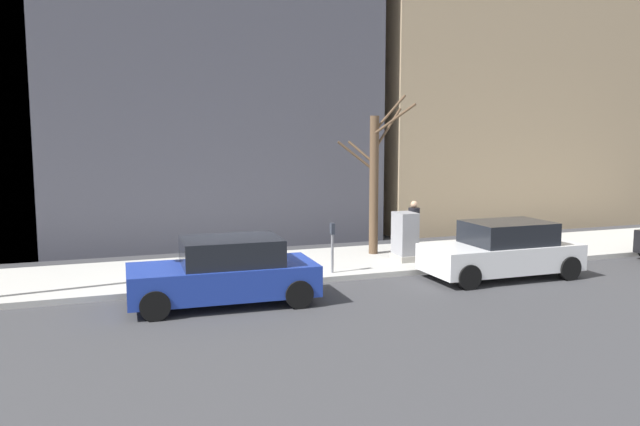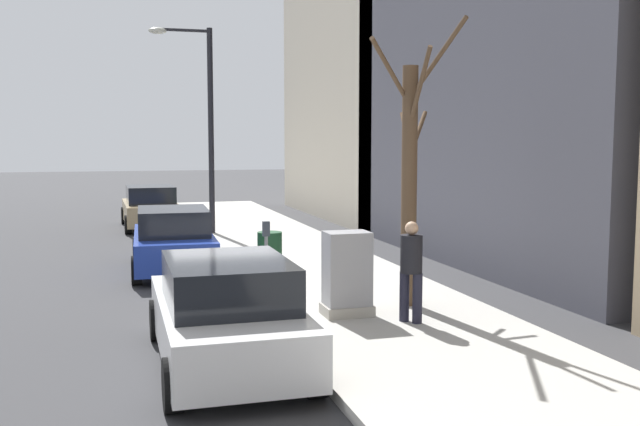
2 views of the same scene
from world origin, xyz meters
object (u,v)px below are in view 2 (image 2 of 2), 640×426
at_px(parking_meter, 266,247).
at_px(utility_box, 347,275).
at_px(parked_car_tan, 150,208).
at_px(bare_tree, 410,176).
at_px(parked_car_white, 227,314).
at_px(streetlamp, 202,112).
at_px(trash_bin, 270,252).
at_px(parked_car_blue, 173,241).
at_px(pedestrian_near_meter, 411,266).

distance_m(parking_meter, utility_box, 2.75).
xyz_separation_m(parked_car_tan, bare_tree, (3.85, -14.29, 1.75)).
relative_size(parked_car_white, bare_tree, 0.85).
relative_size(streetlamp, trash_bin, 7.22).
relative_size(parked_car_tan, bare_tree, 0.85).
relative_size(parked_car_tan, streetlamp, 0.65).
height_order(parked_car_white, parked_car_tan, same).
distance_m(parked_car_blue, parking_meter, 3.60).
relative_size(streetlamp, bare_tree, 1.31).
bearing_deg(pedestrian_near_meter, parked_car_white, -110.93).
height_order(streetlamp, pedestrian_near_meter, streetlamp).
xyz_separation_m(streetlamp, bare_tree, (2.32, -11.23, -1.53)).
xyz_separation_m(parked_car_white, utility_box, (2.32, 1.74, 0.11)).
bearing_deg(streetlamp, parking_meter, -88.94).
bearing_deg(trash_bin, parked_car_white, -107.34).
bearing_deg(parked_car_white, trash_bin, 72.72).
bearing_deg(parked_car_blue, utility_box, -65.25).
height_order(parked_car_white, trash_bin, parked_car_white).
height_order(parked_car_tan, bare_tree, bare_tree).
bearing_deg(pedestrian_near_meter, bare_tree, 120.28).
bearing_deg(bare_tree, parked_car_tan, 105.09).
xyz_separation_m(parked_car_white, trash_bin, (1.92, 6.14, -0.14)).
distance_m(streetlamp, bare_tree, 11.57).
distance_m(utility_box, trash_bin, 4.42).
bearing_deg(parked_car_white, bare_tree, 30.74).
bearing_deg(streetlamp, parked_car_blue, -103.81).
bearing_deg(utility_box, bare_tree, 17.24).
distance_m(parked_car_tan, bare_tree, 14.90).
bearing_deg(utility_box, streetlamp, 95.00).
xyz_separation_m(streetlamp, pedestrian_near_meter, (1.87, -12.38, -2.93)).
bearing_deg(parking_meter, streetlamp, 91.06).
xyz_separation_m(streetlamp, trash_bin, (0.62, -7.24, -3.42)).
relative_size(utility_box, bare_tree, 0.29).
distance_m(utility_box, streetlamp, 12.10).
bearing_deg(bare_tree, parked_car_white, -149.32).
relative_size(parked_car_white, parking_meter, 3.11).
bearing_deg(parked_car_tan, parking_meter, -83.46).
bearing_deg(parked_car_blue, parked_car_white, -87.04).
distance_m(parking_meter, trash_bin, 1.88).
distance_m(streetlamp, trash_bin, 8.03).
distance_m(parked_car_blue, trash_bin, 2.50).
xyz_separation_m(utility_box, bare_tree, (1.30, 0.40, 1.64)).
bearing_deg(parked_car_blue, trash_bin, -33.02).
height_order(parked_car_white, bare_tree, bare_tree).
relative_size(parked_car_blue, trash_bin, 4.73).
distance_m(parked_car_white, utility_box, 2.90).
xyz_separation_m(parked_car_white, bare_tree, (3.62, 2.15, 1.75)).
bearing_deg(parked_car_tan, trash_bin, -79.67).
height_order(utility_box, bare_tree, bare_tree).
relative_size(parked_car_blue, streetlamp, 0.66).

